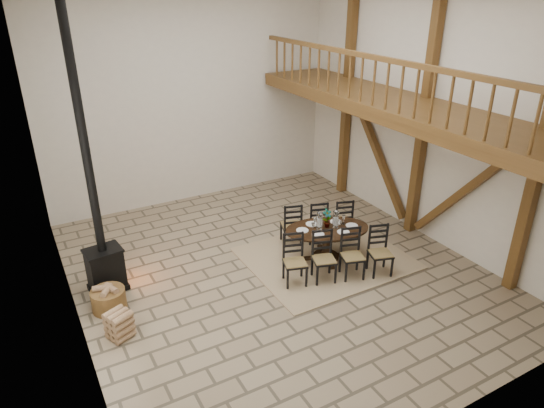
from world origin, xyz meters
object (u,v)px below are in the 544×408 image
dining_table (328,244)px  wood_stove (99,232)px  log_basket (109,299)px  log_stack (119,325)px

dining_table → wood_stove: wood_stove is taller
wood_stove → log_basket: bearing=-107.0°
log_stack → wood_stove: bearing=85.2°
dining_table → wood_stove: (-3.94, 1.10, 0.78)m
dining_table → log_basket: (-4.05, 0.50, -0.16)m
wood_stove → dining_table: bearing=-22.3°
log_basket → log_stack: size_ratio=1.21×
wood_stove → log_basket: 1.12m
wood_stove → log_stack: size_ratio=10.83×
wood_stove → log_stack: wood_stove is taller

